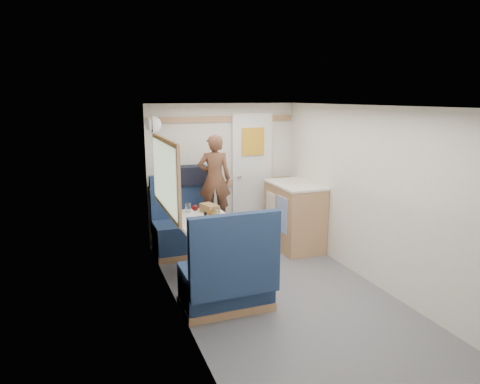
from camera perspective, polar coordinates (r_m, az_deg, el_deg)
name	(u,v)px	position (r m, az deg, el deg)	size (l,w,h in m)	color
floor	(292,305)	(4.57, 6.96, -14.67)	(4.50, 4.50, 0.00)	#515156
ceiling	(298,106)	(4.07, 7.71, 11.23)	(4.50, 4.50, 0.00)	silver
wall_back	(223,173)	(6.24, -2.32, 2.53)	(2.20, 0.02, 2.00)	silver
wall_left	(184,222)	(3.84, -7.41, -3.98)	(0.02, 4.50, 2.00)	silver
wall_right	(387,201)	(4.81, 18.99, -1.18)	(0.02, 4.50, 2.00)	silver
oak_trim_low	(223,183)	(6.25, -2.25, 1.15)	(2.15, 0.02, 0.08)	#A27649
oak_trim_high	(223,119)	(6.14, -2.32, 9.69)	(2.15, 0.02, 0.08)	#A27649
side_window	(164,175)	(4.74, -10.04, 2.21)	(0.04, 1.30, 0.72)	#9EAD93
rear_door	(252,173)	(6.37, 1.62, 2.49)	(0.62, 0.12, 1.86)	white
dinette_table	(204,231)	(5.00, -4.87, -5.19)	(0.62, 0.92, 0.72)	white
bench_far	(187,231)	(5.88, -7.12, -5.22)	(0.90, 0.59, 1.05)	#172849
bench_near	(228,282)	(4.32, -1.63, -11.85)	(0.90, 0.59, 1.05)	#172849
ledge	(181,186)	(5.97, -7.85, 0.79)	(0.90, 0.14, 0.04)	#A27649
dome_light	(153,124)	(5.52, -11.48, 8.82)	(0.20, 0.20, 0.20)	white
galley_counter	(294,215)	(6.04, 7.22, -3.09)	(0.57, 0.92, 0.92)	#A27649
person	(215,179)	(5.63, -3.41, 1.77)	(0.43, 0.28, 1.17)	brown
duffel_bag	(188,175)	(5.97, -6.97, 2.24)	(0.53, 0.25, 0.25)	black
tray	(222,219)	(4.87, -2.40, -3.63)	(0.24, 0.32, 0.02)	white
orange_fruit	(219,217)	(4.77, -2.82, -3.40)	(0.07, 0.07, 0.07)	orange
cheese_block	(224,221)	(4.71, -2.18, -3.86)	(0.10, 0.06, 0.03)	#D6C57C
wine_glass	(195,208)	(4.91, -6.01, -2.19)	(0.08, 0.08, 0.17)	white
tumbler_left	(199,221)	(4.66, -5.47, -3.90)	(0.06, 0.06, 0.10)	white
tumbler_mid	(188,207)	(5.23, -6.96, -2.06)	(0.07, 0.07, 0.11)	white
tumbler_right	(215,213)	(4.93, -3.35, -2.83)	(0.07, 0.07, 0.12)	silver
beer_glass	(212,213)	(4.96, -3.75, -2.86)	(0.06, 0.06, 0.10)	#8C5914
pepper_grinder	(205,216)	(4.86, -4.64, -3.23)	(0.04, 0.04, 0.10)	black
bread_loaf	(210,208)	(5.17, -4.09, -2.21)	(0.13, 0.25, 0.10)	brown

